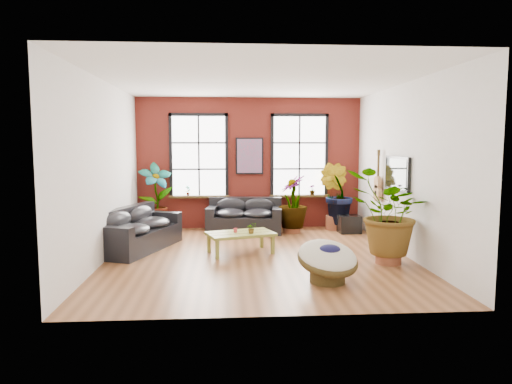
# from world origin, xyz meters

# --- Properties ---
(room) EXTENTS (6.04, 6.54, 3.54)m
(room) POSITION_xyz_m (0.00, 0.15, 1.75)
(room) COLOR brown
(room) RESTS_ON ground
(sofa_back) EXTENTS (2.00, 1.15, 0.87)m
(sofa_back) POSITION_xyz_m (-0.16, 2.62, 0.40)
(sofa_back) COLOR black
(sofa_back) RESTS_ON ground
(sofa_left) EXTENTS (1.69, 2.46, 0.90)m
(sofa_left) POSITION_xyz_m (-2.58, 0.81, 0.41)
(sofa_left) COLOR black
(sofa_left) RESTS_ON ground
(coffee_table) EXTENTS (1.52, 1.14, 0.52)m
(coffee_table) POSITION_xyz_m (-0.34, 0.32, 0.38)
(coffee_table) COLOR olive
(coffee_table) RESTS_ON ground
(papasan_chair) EXTENTS (1.24, 1.24, 0.75)m
(papasan_chair) POSITION_xyz_m (1.01, -1.82, 0.39)
(papasan_chair) COLOR #453718
(papasan_chair) RESTS_ON ground
(poster) EXTENTS (0.74, 0.06, 0.98)m
(poster) POSITION_xyz_m (0.00, 3.18, 1.95)
(poster) COLOR black
(poster) RESTS_ON room
(tv_wall_unit) EXTENTS (0.13, 1.86, 1.20)m
(tv_wall_unit) POSITION_xyz_m (2.93, 0.60, 1.54)
(tv_wall_unit) COLOR black
(tv_wall_unit) RESTS_ON room
(media_box) EXTENTS (0.55, 0.46, 0.45)m
(media_box) POSITION_xyz_m (2.51, 2.31, 0.22)
(media_box) COLOR black
(media_box) RESTS_ON ground
(pot_back_left) EXTENTS (0.72, 0.72, 0.41)m
(pot_back_left) POSITION_xyz_m (-2.48, 2.82, 0.20)
(pot_back_left) COLOR brown
(pot_back_left) RESTS_ON ground
(pot_back_right) EXTENTS (0.66, 0.66, 0.37)m
(pot_back_right) POSITION_xyz_m (2.27, 2.79, 0.19)
(pot_back_right) COLOR brown
(pot_back_right) RESTS_ON ground
(pot_right_wall) EXTENTS (0.62, 0.62, 0.36)m
(pot_right_wall) POSITION_xyz_m (2.44, -0.71, 0.18)
(pot_right_wall) COLOR brown
(pot_right_wall) RESTS_ON ground
(pot_mid) EXTENTS (0.53, 0.53, 0.33)m
(pot_mid) POSITION_xyz_m (1.04, 2.44, 0.16)
(pot_mid) COLOR brown
(pot_mid) RESTS_ON ground
(floor_plant_back_left) EXTENTS (1.03, 0.88, 1.65)m
(floor_plant_back_left) POSITION_xyz_m (-2.44, 2.85, 0.97)
(floor_plant_back_left) COLOR #194011
(floor_plant_back_left) RESTS_ON ground
(floor_plant_back_right) EXTENTS (1.14, 1.12, 1.62)m
(floor_plant_back_right) POSITION_xyz_m (2.27, 2.80, 0.96)
(floor_plant_back_right) COLOR #194011
(floor_plant_back_right) RESTS_ON ground
(floor_plant_right_wall) EXTENTS (1.89, 1.81, 1.63)m
(floor_plant_right_wall) POSITION_xyz_m (2.41, -0.72, 0.98)
(floor_plant_right_wall) COLOR #194011
(floor_plant_right_wall) RESTS_ON ground
(floor_plant_mid) EXTENTS (0.85, 0.85, 1.34)m
(floor_plant_mid) POSITION_xyz_m (1.06, 2.40, 0.81)
(floor_plant_mid) COLOR #194011
(floor_plant_mid) RESTS_ON ground
(table_plant) EXTENTS (0.24, 0.22, 0.22)m
(table_plant) POSITION_xyz_m (-0.12, 0.21, 0.55)
(table_plant) COLOR #194011
(table_plant) RESTS_ON coffee_table
(sill_plant_left) EXTENTS (0.17, 0.17, 0.27)m
(sill_plant_left) POSITION_xyz_m (-1.65, 3.13, 1.04)
(sill_plant_left) COLOR #194011
(sill_plant_left) RESTS_ON room
(sill_plant_right) EXTENTS (0.19, 0.19, 0.27)m
(sill_plant_right) POSITION_xyz_m (1.70, 3.13, 1.04)
(sill_plant_right) COLOR #194011
(sill_plant_right) RESTS_ON room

